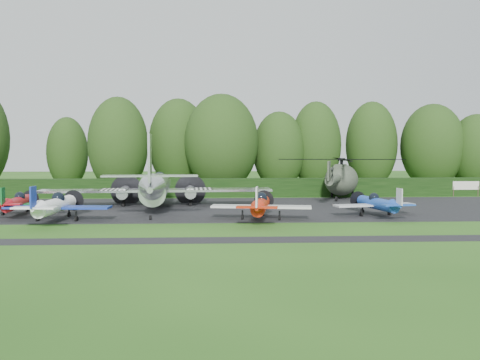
{
  "coord_description": "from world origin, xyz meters",
  "views": [
    {
      "loc": [
        3.0,
        -37.24,
        5.59
      ],
      "look_at": [
        5.35,
        10.72,
        2.5
      ],
      "focal_mm": 40.0,
      "sensor_mm": 36.0,
      "label": 1
    }
  ],
  "objects_px": {
    "light_plane_orange": "(261,205)",
    "transport_plane": "(156,188)",
    "helicopter": "(342,177)",
    "sign_board": "(466,186)",
    "light_plane_white": "(55,206)",
    "light_plane_red": "(18,203)",
    "light_plane_blue": "(377,204)"
  },
  "relations": [
    {
      "from": "transport_plane",
      "to": "sign_board",
      "type": "bearing_deg",
      "value": 19.42
    },
    {
      "from": "transport_plane",
      "to": "sign_board",
      "type": "xyz_separation_m",
      "value": [
        32.94,
        9.85,
        -0.74
      ]
    },
    {
      "from": "helicopter",
      "to": "transport_plane",
      "type": "bearing_deg",
      "value": -177.92
    },
    {
      "from": "light_plane_white",
      "to": "light_plane_blue",
      "type": "xyz_separation_m",
      "value": [
        24.37,
        1.83,
        -0.18
      ]
    },
    {
      "from": "light_plane_orange",
      "to": "helicopter",
      "type": "distance_m",
      "value": 19.16
    },
    {
      "from": "light_plane_white",
      "to": "light_plane_orange",
      "type": "bearing_deg",
      "value": -4.53
    },
    {
      "from": "transport_plane",
      "to": "helicopter",
      "type": "bearing_deg",
      "value": 26.02
    },
    {
      "from": "light_plane_orange",
      "to": "light_plane_blue",
      "type": "distance_m",
      "value": 9.53
    },
    {
      "from": "light_plane_red",
      "to": "light_plane_orange",
      "type": "distance_m",
      "value": 19.36
    },
    {
      "from": "light_plane_orange",
      "to": "transport_plane",
      "type": "bearing_deg",
      "value": 126.87
    },
    {
      "from": "light_plane_orange",
      "to": "light_plane_blue",
      "type": "height_order",
      "value": "light_plane_orange"
    },
    {
      "from": "sign_board",
      "to": "helicopter",
      "type": "bearing_deg",
      "value": -172.29
    },
    {
      "from": "light_plane_blue",
      "to": "sign_board",
      "type": "xyz_separation_m",
      "value": [
        14.98,
        16.33,
        0.07
      ]
    },
    {
      "from": "sign_board",
      "to": "light_plane_blue",
      "type": "bearing_deg",
      "value": -132.19
    },
    {
      "from": "transport_plane",
      "to": "light_plane_orange",
      "type": "bearing_deg",
      "value": -41.25
    },
    {
      "from": "light_plane_red",
      "to": "light_plane_blue",
      "type": "height_order",
      "value": "light_plane_red"
    },
    {
      "from": "helicopter",
      "to": "light_plane_blue",
      "type": "bearing_deg",
      "value": -113.72
    },
    {
      "from": "helicopter",
      "to": "sign_board",
      "type": "relative_size",
      "value": 5.25
    },
    {
      "from": "transport_plane",
      "to": "light_plane_blue",
      "type": "distance_m",
      "value": 19.11
    },
    {
      "from": "light_plane_white",
      "to": "sign_board",
      "type": "distance_m",
      "value": 43.34
    },
    {
      "from": "light_plane_red",
      "to": "light_plane_blue",
      "type": "xyz_separation_m",
      "value": [
        28.37,
        -1.82,
        -0.02
      ]
    },
    {
      "from": "transport_plane",
      "to": "sign_board",
      "type": "height_order",
      "value": "transport_plane"
    },
    {
      "from": "light_plane_white",
      "to": "light_plane_orange",
      "type": "distance_m",
      "value": 15.02
    },
    {
      "from": "transport_plane",
      "to": "light_plane_white",
      "type": "xyz_separation_m",
      "value": [
        -6.41,
        -8.32,
        -0.63
      ]
    },
    {
      "from": "light_plane_white",
      "to": "light_plane_red",
      "type": "bearing_deg",
      "value": 133.02
    },
    {
      "from": "light_plane_orange",
      "to": "light_plane_blue",
      "type": "relative_size",
      "value": 1.13
    },
    {
      "from": "light_plane_blue",
      "to": "sign_board",
      "type": "relative_size",
      "value": 2.34
    },
    {
      "from": "light_plane_white",
      "to": "light_plane_orange",
      "type": "relative_size",
      "value": 1.03
    },
    {
      "from": "transport_plane",
      "to": "light_plane_orange",
      "type": "relative_size",
      "value": 2.66
    },
    {
      "from": "light_plane_white",
      "to": "sign_board",
      "type": "relative_size",
      "value": 2.75
    },
    {
      "from": "transport_plane",
      "to": "light_plane_white",
      "type": "distance_m",
      "value": 10.52
    },
    {
      "from": "light_plane_orange",
      "to": "light_plane_blue",
      "type": "xyz_separation_m",
      "value": [
        9.35,
        1.83,
        -0.14
      ]
    }
  ]
}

